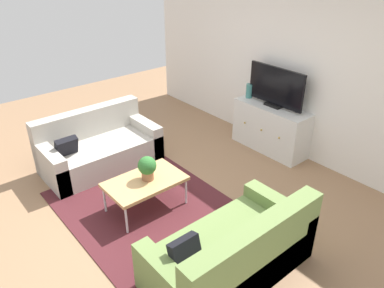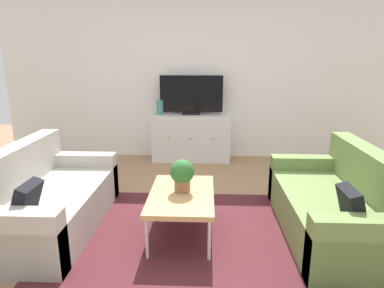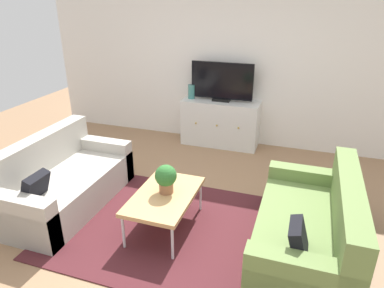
{
  "view_description": "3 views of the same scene",
  "coord_description": "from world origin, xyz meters",
  "px_view_note": "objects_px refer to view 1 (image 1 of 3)",
  "views": [
    {
      "loc": [
        3.26,
        -2.18,
        3.0
      ],
      "look_at": [
        0.0,
        0.55,
        0.71
      ],
      "focal_mm": 34.99,
      "sensor_mm": 36.0,
      "label": 1
    },
    {
      "loc": [
        0.16,
        -3.1,
        1.67
      ],
      "look_at": [
        0.0,
        0.55,
        0.71
      ],
      "focal_mm": 31.68,
      "sensor_mm": 36.0,
      "label": 2
    },
    {
      "loc": [
        1.21,
        -3.04,
        2.35
      ],
      "look_at": [
        0.0,
        0.55,
        0.71
      ],
      "focal_mm": 32.66,
      "sensor_mm": 36.0,
      "label": 3
    }
  ],
  "objects_px": {
    "couch_left_side": "(98,148)",
    "tv_console": "(270,128)",
    "potted_plant": "(147,167)",
    "couch_right_side": "(235,256)",
    "flat_screen_tv": "(276,87)",
    "coffee_table": "(145,182)",
    "glass_vase": "(249,91)"
  },
  "relations": [
    {
      "from": "couch_left_side",
      "to": "glass_vase",
      "type": "xyz_separation_m",
      "value": [
        0.85,
        2.37,
        0.59
      ]
    },
    {
      "from": "potted_plant",
      "to": "glass_vase",
      "type": "height_order",
      "value": "glass_vase"
    },
    {
      "from": "couch_right_side",
      "to": "flat_screen_tv",
      "type": "height_order",
      "value": "flat_screen_tv"
    },
    {
      "from": "couch_right_side",
      "to": "coffee_table",
      "type": "height_order",
      "value": "couch_right_side"
    },
    {
      "from": "couch_right_side",
      "to": "potted_plant",
      "type": "distance_m",
      "value": 1.54
    },
    {
      "from": "coffee_table",
      "to": "flat_screen_tv",
      "type": "height_order",
      "value": "flat_screen_tv"
    },
    {
      "from": "couch_left_side",
      "to": "coffee_table",
      "type": "xyz_separation_m",
      "value": [
        1.37,
        -0.05,
        0.12
      ]
    },
    {
      "from": "tv_console",
      "to": "couch_left_side",
      "type": "bearing_deg",
      "value": -119.63
    },
    {
      "from": "couch_right_side",
      "to": "tv_console",
      "type": "height_order",
      "value": "couch_right_side"
    },
    {
      "from": "couch_right_side",
      "to": "flat_screen_tv",
      "type": "xyz_separation_m",
      "value": [
        -1.53,
        2.39,
        0.79
      ]
    },
    {
      "from": "couch_left_side",
      "to": "flat_screen_tv",
      "type": "height_order",
      "value": "flat_screen_tv"
    },
    {
      "from": "coffee_table",
      "to": "flat_screen_tv",
      "type": "relative_size",
      "value": 0.96
    },
    {
      "from": "couch_right_side",
      "to": "tv_console",
      "type": "distance_m",
      "value": 2.82
    },
    {
      "from": "flat_screen_tv",
      "to": "tv_console",
      "type": "bearing_deg",
      "value": -90.0
    },
    {
      "from": "couch_left_side",
      "to": "coffee_table",
      "type": "bearing_deg",
      "value": -2.08
    },
    {
      "from": "potted_plant",
      "to": "glass_vase",
      "type": "distance_m",
      "value": 2.45
    },
    {
      "from": "couch_right_side",
      "to": "coffee_table",
      "type": "xyz_separation_m",
      "value": [
        -1.5,
        -0.05,
        0.12
      ]
    },
    {
      "from": "flat_screen_tv",
      "to": "potted_plant",
      "type": "bearing_deg",
      "value": -89.42
    },
    {
      "from": "couch_left_side",
      "to": "tv_console",
      "type": "height_order",
      "value": "couch_left_side"
    },
    {
      "from": "coffee_table",
      "to": "flat_screen_tv",
      "type": "bearing_deg",
      "value": 90.49
    },
    {
      "from": "coffee_table",
      "to": "tv_console",
      "type": "xyz_separation_m",
      "value": [
        -0.02,
        2.42,
        -0.01
      ]
    },
    {
      "from": "coffee_table",
      "to": "glass_vase",
      "type": "relative_size",
      "value": 4.18
    },
    {
      "from": "tv_console",
      "to": "potted_plant",
      "type": "bearing_deg",
      "value": -89.42
    },
    {
      "from": "couch_right_side",
      "to": "potted_plant",
      "type": "xyz_separation_m",
      "value": [
        -1.5,
        -0.0,
        0.32
      ]
    },
    {
      "from": "potted_plant",
      "to": "coffee_table",
      "type": "bearing_deg",
      "value": -94.16
    },
    {
      "from": "glass_vase",
      "to": "couch_left_side",
      "type": "bearing_deg",
      "value": -109.6
    },
    {
      "from": "couch_left_side",
      "to": "couch_right_side",
      "type": "bearing_deg",
      "value": 0.0
    },
    {
      "from": "couch_left_side",
      "to": "flat_screen_tv",
      "type": "distance_m",
      "value": 2.86
    },
    {
      "from": "couch_left_side",
      "to": "glass_vase",
      "type": "bearing_deg",
      "value": 70.4
    },
    {
      "from": "couch_left_side",
      "to": "tv_console",
      "type": "distance_m",
      "value": 2.73
    },
    {
      "from": "couch_left_side",
      "to": "couch_right_side",
      "type": "distance_m",
      "value": 2.88
    },
    {
      "from": "flat_screen_tv",
      "to": "couch_right_side",
      "type": "bearing_deg",
      "value": -57.49
    }
  ]
}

